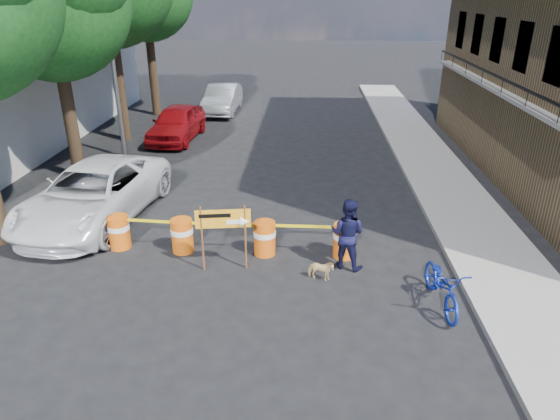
# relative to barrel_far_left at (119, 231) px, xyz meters

# --- Properties ---
(ground) EXTENTS (120.00, 120.00, 0.00)m
(ground) POSITION_rel_barrel_far_left_xyz_m (3.50, -1.88, -0.47)
(ground) COLOR black
(ground) RESTS_ON ground
(sidewalk_east) EXTENTS (2.40, 40.00, 0.15)m
(sidewalk_east) POSITION_rel_barrel_far_left_xyz_m (9.70, 4.12, -0.40)
(sidewalk_east) COLOR gray
(sidewalk_east) RESTS_ON ground
(streetlamp) EXTENTS (1.25, 0.18, 8.00)m
(streetlamp) POSITION_rel_barrel_far_left_xyz_m (-2.44, 7.62, 3.90)
(streetlamp) COLOR gray
(streetlamp) RESTS_ON ground
(barrel_far_left) EXTENTS (0.58, 0.58, 0.90)m
(barrel_far_left) POSITION_rel_barrel_far_left_xyz_m (0.00, 0.00, 0.00)
(barrel_far_left) COLOR orange
(barrel_far_left) RESTS_ON ground
(barrel_mid_left) EXTENTS (0.58, 0.58, 0.90)m
(barrel_mid_left) POSITION_rel_barrel_far_left_xyz_m (1.71, -0.12, 0.00)
(barrel_mid_left) COLOR orange
(barrel_mid_left) RESTS_ON ground
(barrel_mid_right) EXTENTS (0.58, 0.58, 0.90)m
(barrel_mid_right) POSITION_rel_barrel_far_left_xyz_m (3.86, -0.15, 0.00)
(barrel_mid_right) COLOR orange
(barrel_mid_right) RESTS_ON ground
(barrel_far_right) EXTENTS (0.58, 0.58, 0.90)m
(barrel_far_right) POSITION_rel_barrel_far_left_xyz_m (5.89, -0.17, 0.00)
(barrel_far_right) COLOR orange
(barrel_far_right) RESTS_ON ground
(detour_sign) EXTENTS (1.30, 0.29, 1.68)m
(detour_sign) POSITION_rel_barrel_far_left_xyz_m (3.11, -0.95, 0.75)
(detour_sign) COLOR #592D19
(detour_sign) RESTS_ON ground
(pedestrian) EXTENTS (1.07, 0.96, 1.80)m
(pedestrian) POSITION_rel_barrel_far_left_xyz_m (5.91, -0.68, 0.43)
(pedestrian) COLOR black
(pedestrian) RESTS_ON ground
(bicycle) EXTENTS (0.79, 1.11, 1.99)m
(bicycle) POSITION_rel_barrel_far_left_xyz_m (7.84, -2.25, 0.53)
(bicycle) COLOR #1630B8
(bicycle) RESTS_ON ground
(dog) EXTENTS (0.67, 0.39, 0.53)m
(dog) POSITION_rel_barrel_far_left_xyz_m (5.27, -1.36, -0.21)
(dog) COLOR #E1BD81
(dog) RESTS_ON ground
(suv_white) EXTENTS (3.46, 6.18, 1.63)m
(suv_white) POSITION_rel_barrel_far_left_xyz_m (-1.30, 1.72, 0.34)
(suv_white) COLOR white
(suv_white) RESTS_ON ground
(sedan_red) EXTENTS (2.10, 4.61, 1.53)m
(sedan_red) POSITION_rel_barrel_far_left_xyz_m (-0.97, 10.31, 0.30)
(sedan_red) COLOR #A20D13
(sedan_red) RESTS_ON ground
(sedan_silver) EXTENTS (1.70, 4.61, 1.51)m
(sedan_silver) POSITION_rel_barrel_far_left_xyz_m (0.21, 15.88, 0.28)
(sedan_silver) COLOR #B0B2B8
(sedan_silver) RESTS_ON ground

